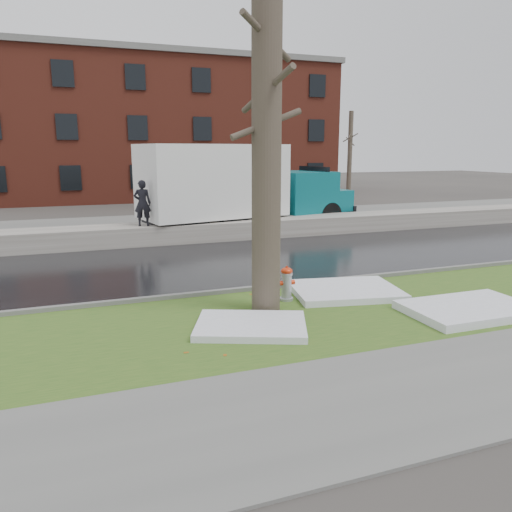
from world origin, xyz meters
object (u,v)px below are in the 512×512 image
object	(u,v)px
box_truck	(238,187)
worker	(142,203)
fire_hydrant	(286,282)
tree	(267,128)

from	to	relation	value
box_truck	worker	size ratio (longest dim) A/B	6.68
fire_hydrant	worker	distance (m)	8.92
tree	worker	xyz separation A→B (m)	(-1.43, 9.12, -2.42)
fire_hydrant	worker	bearing A→B (deg)	107.28
box_truck	worker	world-z (taller)	box_truck
fire_hydrant	worker	xyz separation A→B (m)	(-2.18, 8.57, 1.13)
box_truck	worker	xyz separation A→B (m)	(-4.31, -1.47, -0.40)
worker	box_truck	bearing A→B (deg)	-147.94
tree	worker	distance (m)	9.54
box_truck	worker	bearing A→B (deg)	-172.67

